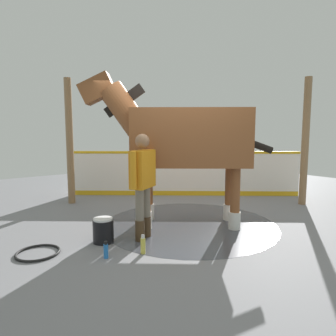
% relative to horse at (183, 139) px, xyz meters
% --- Properties ---
extents(ground_plane, '(16.00, 16.00, 0.02)m').
position_rel_horse_xyz_m(ground_plane, '(0.01, 0.12, -1.53)').
color(ground_plane, gray).
extents(wet_patch, '(3.10, 3.10, 0.00)m').
position_rel_horse_xyz_m(wet_patch, '(-0.09, 0.08, -1.52)').
color(wet_patch, '#42444C').
rests_on(wet_patch, ground).
extents(barrier_wall, '(4.62, 3.82, 1.16)m').
position_rel_horse_xyz_m(barrier_wall, '(-1.67, -1.84, -0.99)').
color(barrier_wall, white).
rests_on(barrier_wall, ground).
extents(roof_post_near, '(0.16, 0.16, 2.86)m').
position_rel_horse_xyz_m(roof_post_near, '(0.98, -2.83, -0.09)').
color(roof_post_near, olive).
rests_on(roof_post_near, ground).
extents(roof_post_far, '(0.16, 0.16, 2.86)m').
position_rel_horse_xyz_m(roof_post_far, '(-3.15, 0.57, -0.09)').
color(roof_post_far, olive).
rests_on(roof_post_far, ground).
extents(horse, '(2.73, 2.34, 2.66)m').
position_rel_horse_xyz_m(horse, '(0.00, 0.00, 0.00)').
color(horse, brown).
rests_on(horse, ground).
extents(handler, '(0.58, 0.42, 1.62)m').
position_rel_horse_xyz_m(handler, '(0.97, 0.18, -0.60)').
color(handler, '#47331E').
rests_on(handler, ground).
extents(wash_bucket, '(0.31, 0.31, 0.37)m').
position_rel_horse_xyz_m(wash_bucket, '(1.52, -0.05, -1.34)').
color(wash_bucket, black).
rests_on(wash_bucket, ground).
extents(bottle_shampoo, '(0.07, 0.07, 0.27)m').
position_rel_horse_xyz_m(bottle_shampoo, '(1.30, 0.67, -1.40)').
color(bottle_shampoo, '#D8CC4C').
rests_on(bottle_shampoo, ground).
extents(bottle_spray, '(0.06, 0.06, 0.23)m').
position_rel_horse_xyz_m(bottle_spray, '(1.75, 0.49, -1.42)').
color(bottle_spray, blue).
rests_on(bottle_spray, ground).
extents(hose_coil, '(0.58, 0.58, 0.03)m').
position_rel_horse_xyz_m(hose_coil, '(2.42, -0.20, -1.51)').
color(hose_coil, black).
rests_on(hose_coil, ground).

